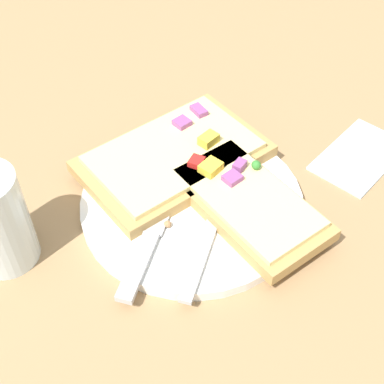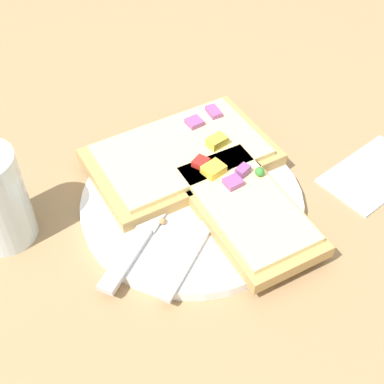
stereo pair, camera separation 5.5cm
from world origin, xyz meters
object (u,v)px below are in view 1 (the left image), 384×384
at_px(pizza_slice_main, 174,156).
at_px(plate, 192,202).
at_px(knife, 154,228).
at_px(pizza_slice_corner, 247,201).
at_px(napkin, 360,155).
at_px(fork, 219,205).

bearing_deg(pizza_slice_main, plate, 71.77).
bearing_deg(knife, pizza_slice_main, 5.55).
relative_size(plate, pizza_slice_corner, 1.27).
distance_m(plate, pizza_slice_corner, 0.06).
relative_size(plate, knife, 1.21).
relative_size(pizza_slice_main, napkin, 1.85).
bearing_deg(napkin, plate, -26.58).
bearing_deg(pizza_slice_corner, fork, 50.04).
relative_size(fork, knife, 1.06).
distance_m(knife, napkin, 0.26).
bearing_deg(pizza_slice_corner, plate, 40.53).
xyz_separation_m(pizza_slice_main, napkin, (-0.16, 0.14, -0.02)).
xyz_separation_m(fork, pizza_slice_corner, (-0.02, 0.02, 0.01)).
height_order(plate, pizza_slice_corner, pizza_slice_corner).
height_order(knife, napkin, knife).
relative_size(knife, pizza_slice_main, 0.89).
relative_size(plate, napkin, 2.00).
distance_m(plate, napkin, 0.21).
distance_m(pizza_slice_corner, napkin, 0.16).
relative_size(knife, napkin, 1.65).
distance_m(plate, pizza_slice_main, 0.06).
bearing_deg(fork, pizza_slice_main, 52.79).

